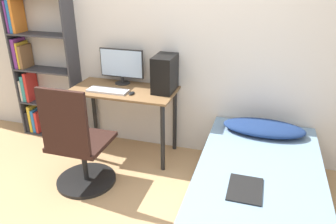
% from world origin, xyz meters
% --- Properties ---
extents(wall_back, '(8.00, 0.05, 2.50)m').
position_xyz_m(wall_back, '(0.00, 1.56, 1.25)').
color(wall_back, silver).
rests_on(wall_back, ground_plane).
extents(desk, '(1.09, 0.54, 0.74)m').
position_xyz_m(desk, '(-0.54, 1.27, 0.62)').
color(desk, brown).
rests_on(desk, ground_plane).
extents(bookshelf, '(0.75, 0.24, 1.64)m').
position_xyz_m(bookshelf, '(-1.70, 1.42, 0.78)').
color(bookshelf, '#38383D').
rests_on(bookshelf, ground_plane).
extents(office_chair, '(0.56, 0.56, 1.02)m').
position_xyz_m(office_chair, '(-0.69, 0.57, 0.38)').
color(office_chair, black).
rests_on(office_chair, ground_plane).
extents(bed, '(1.00, 1.92, 0.45)m').
position_xyz_m(bed, '(0.89, 0.58, 0.22)').
color(bed, '#4C3D2D').
rests_on(bed, ground_plane).
extents(pillow, '(0.76, 0.36, 0.11)m').
position_xyz_m(pillow, '(0.89, 1.28, 0.50)').
color(pillow, navy).
rests_on(pillow, bed).
extents(magazine, '(0.24, 0.32, 0.01)m').
position_xyz_m(magazine, '(0.80, 0.34, 0.45)').
color(magazine, black).
rests_on(magazine, bed).
extents(monitor, '(0.49, 0.16, 0.38)m').
position_xyz_m(monitor, '(-0.62, 1.44, 0.95)').
color(monitor, black).
rests_on(monitor, desk).
extents(keyboard, '(0.42, 0.15, 0.02)m').
position_xyz_m(keyboard, '(-0.66, 1.16, 0.75)').
color(keyboard, silver).
rests_on(keyboard, desk).
extents(pc_tower, '(0.20, 0.32, 0.36)m').
position_xyz_m(pc_tower, '(-0.11, 1.35, 0.93)').
color(pc_tower, black).
rests_on(pc_tower, desk).
extents(mouse, '(0.06, 0.09, 0.02)m').
position_xyz_m(mouse, '(-0.40, 1.16, 0.75)').
color(mouse, black).
rests_on(mouse, desk).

